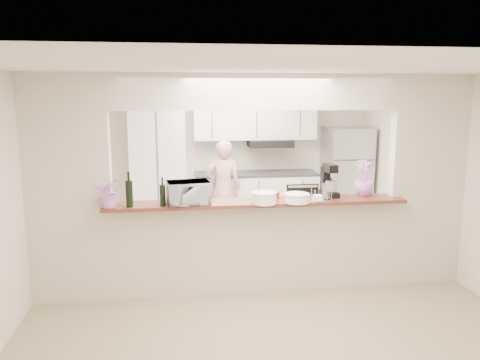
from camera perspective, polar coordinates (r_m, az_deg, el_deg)
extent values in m
plane|color=gray|center=(5.68, 1.96, -13.20)|extent=(6.00, 6.00, 0.00)
cube|color=beige|center=(7.10, -0.15, -8.17)|extent=(5.00, 2.90, 0.01)
cube|color=beige|center=(5.35, -20.14, -1.26)|extent=(0.90, 0.15, 2.50)
cube|color=beige|center=(5.99, 21.76, -0.16)|extent=(0.90, 0.15, 2.50)
cube|color=beige|center=(5.19, 2.12, 10.70)|extent=(3.20, 0.15, 0.40)
cube|color=beige|center=(5.49, 1.99, -8.18)|extent=(3.20, 0.15, 1.05)
cube|color=maroon|center=(5.29, 2.12, -2.75)|extent=(3.40, 0.38, 0.04)
cube|color=silver|center=(7.92, -9.90, 1.42)|extent=(0.90, 0.60, 2.10)
cube|color=silver|center=(8.14, 1.92, -2.48)|extent=(2.10, 0.60, 0.90)
cube|color=#313133|center=(8.05, 1.94, 0.78)|extent=(2.10, 0.62, 0.04)
cube|color=silver|center=(8.07, 1.84, 7.63)|extent=(2.10, 0.35, 0.75)
cube|color=black|center=(8.04, 3.70, 4.50)|extent=(0.75, 0.45, 0.12)
cube|color=black|center=(8.00, 7.60, -2.44)|extent=(0.55, 0.02, 0.55)
cube|color=#B8B8BE|center=(8.43, 12.79, 0.48)|extent=(0.75, 0.70, 1.70)
imported|color=#C668B2|center=(5.13, -15.58, -1.47)|extent=(0.33, 0.29, 0.33)
cylinder|color=black|center=(5.09, -9.41, -1.85)|extent=(0.06, 0.06, 0.23)
cylinder|color=black|center=(5.06, -9.46, -0.13)|extent=(0.02, 0.02, 0.08)
cylinder|color=black|center=(5.11, -13.35, -1.65)|extent=(0.08, 0.08, 0.28)
cylinder|color=black|center=(5.07, -13.44, 0.46)|extent=(0.03, 0.03, 0.10)
imported|color=silver|center=(5.13, -6.32, -1.55)|extent=(0.49, 0.37, 0.25)
imported|color=white|center=(5.29, -5.55, -1.40)|extent=(0.38, 0.38, 0.21)
cylinder|color=white|center=(5.14, 2.97, -2.23)|extent=(0.27, 0.27, 0.12)
cylinder|color=white|center=(5.13, 2.97, -1.54)|extent=(0.28, 0.28, 0.01)
cylinder|color=white|center=(5.23, 6.94, -2.24)|extent=(0.28, 0.28, 0.09)
cylinder|color=white|center=(5.22, 6.95, -1.70)|extent=(0.29, 0.29, 0.01)
cylinder|color=maroon|center=(5.44, 3.97, -1.77)|extent=(0.16, 0.16, 0.08)
cylinder|color=#C8B38D|center=(5.30, 2.62, -2.14)|extent=(0.14, 0.14, 0.06)
cube|color=silver|center=(5.35, 9.88, -2.44)|extent=(0.22, 0.14, 0.01)
cube|color=white|center=(5.35, 9.89, -2.09)|extent=(0.10, 0.10, 0.05)
cube|color=black|center=(5.58, 10.77, -1.67)|extent=(0.19, 0.27, 0.06)
cube|color=black|center=(5.63, 10.45, 0.22)|extent=(0.12, 0.10, 0.28)
cube|color=black|center=(5.52, 10.92, 1.45)|extent=(0.13, 0.23, 0.09)
cylinder|color=#B7B7BC|center=(5.51, 11.05, -0.71)|extent=(0.13, 0.13, 0.12)
imported|color=#C970D1|center=(5.70, 14.96, 0.25)|extent=(0.26, 0.26, 0.43)
imported|color=tan|center=(7.52, -2.04, -1.05)|extent=(0.58, 0.40, 1.55)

